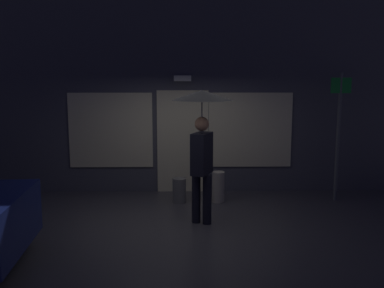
{
  "coord_description": "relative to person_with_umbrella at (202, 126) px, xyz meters",
  "views": [
    {
      "loc": [
        0.04,
        -6.98,
        2.49
      ],
      "look_at": [
        0.16,
        0.11,
        1.37
      ],
      "focal_mm": 40.28,
      "sensor_mm": 36.0,
      "label": 1
    }
  ],
  "objects": [
    {
      "name": "sidewalk_bollard",
      "position": [
        -0.4,
        1.24,
        -1.44
      ],
      "size": [
        0.27,
        0.27,
        0.49
      ],
      "primitive_type": "cylinder",
      "color": "slate",
      "rests_on": "ground"
    },
    {
      "name": "ground_plane",
      "position": [
        -0.33,
        -0.11,
        -1.68
      ],
      "size": [
        18.0,
        18.0,
        0.0
      ],
      "primitive_type": "plane",
      "color": "#423F44"
    },
    {
      "name": "person_with_umbrella",
      "position": [
        0.0,
        0.0,
        0.0
      ],
      "size": [
        1.01,
        1.01,
        2.27
      ],
      "rotation": [
        0.0,
        0.0,
        -1.98
      ],
      "color": "black",
      "rests_on": "ground"
    },
    {
      "name": "sidewalk_bollard_2",
      "position": [
        0.38,
        1.26,
        -1.37
      ],
      "size": [
        0.24,
        0.24,
        0.61
      ],
      "primitive_type": "cylinder",
      "color": "#B2A899",
      "rests_on": "ground"
    },
    {
      "name": "street_sign_post",
      "position": [
        2.77,
        1.34,
        -0.23
      ],
      "size": [
        0.4,
        0.07,
        2.57
      ],
      "color": "#595B60",
      "rests_on": "ground"
    },
    {
      "name": "building_facade",
      "position": [
        -0.33,
        2.23,
        0.55
      ],
      "size": [
        10.7,
        0.48,
        4.5
      ],
      "color": "#4C4C56",
      "rests_on": "ground"
    }
  ]
}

